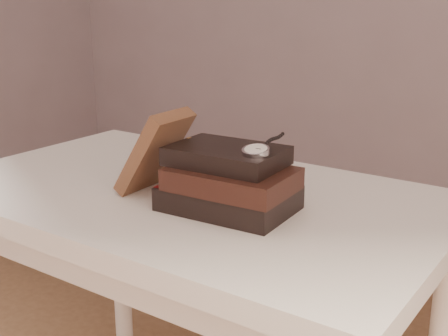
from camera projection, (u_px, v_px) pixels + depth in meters
The scene contains 5 objects.
table at pixel (188, 233), 1.19m from camera, with size 1.00×0.60×0.75m.
book_stack at pixel (229, 181), 1.04m from camera, with size 0.24×0.17×0.11m.
journal at pixel (155, 152), 1.12m from camera, with size 0.03×0.11×0.18m, color #46291B.
pocket_watch at pixel (258, 149), 0.99m from camera, with size 0.05×0.15×0.02m.
eyeglasses at pixel (214, 159), 1.14m from camera, with size 0.10×0.11×0.04m.
Camera 1 is at (0.69, -0.51, 1.12)m, focal length 47.45 mm.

